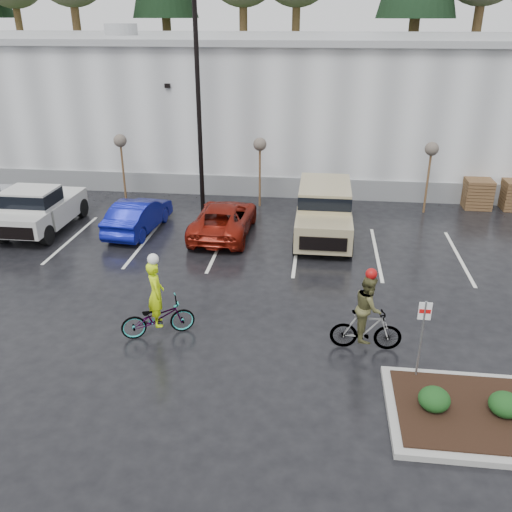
# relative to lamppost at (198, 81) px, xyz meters

# --- Properties ---
(ground) EXTENTS (120.00, 120.00, 0.00)m
(ground) POSITION_rel_lamppost_xyz_m (4.00, -12.00, -5.69)
(ground) COLOR black
(ground) RESTS_ON ground
(warehouse) EXTENTS (60.50, 15.50, 7.20)m
(warehouse) POSITION_rel_lamppost_xyz_m (4.00, 9.99, -2.04)
(warehouse) COLOR #A7A9AC
(warehouse) RESTS_ON ground
(wooded_ridge) EXTENTS (80.00, 25.00, 6.00)m
(wooded_ridge) POSITION_rel_lamppost_xyz_m (4.00, 33.00, -2.69)
(wooded_ridge) COLOR #253C19
(wooded_ridge) RESTS_ON ground
(lamppost) EXTENTS (0.50, 1.00, 9.22)m
(lamppost) POSITION_rel_lamppost_xyz_m (0.00, 0.00, 0.00)
(lamppost) COLOR black
(lamppost) RESTS_ON ground
(sapling_west) EXTENTS (0.60, 0.60, 3.20)m
(sapling_west) POSITION_rel_lamppost_xyz_m (-4.00, 1.00, -2.96)
(sapling_west) COLOR #4A2F1D
(sapling_west) RESTS_ON ground
(sapling_mid) EXTENTS (0.60, 0.60, 3.20)m
(sapling_mid) POSITION_rel_lamppost_xyz_m (2.50, 1.00, -2.96)
(sapling_mid) COLOR #4A2F1D
(sapling_mid) RESTS_ON ground
(sapling_east) EXTENTS (0.60, 0.60, 3.20)m
(sapling_east) POSITION_rel_lamppost_xyz_m (10.00, 1.00, -2.96)
(sapling_east) COLOR #4A2F1D
(sapling_east) RESTS_ON ground
(pallet_stack_a) EXTENTS (1.20, 1.20, 1.35)m
(pallet_stack_a) POSITION_rel_lamppost_xyz_m (12.50, 2.00, -5.01)
(pallet_stack_a) COLOR #4A2F1D
(pallet_stack_a) RESTS_ON ground
(shrub_a) EXTENTS (0.70, 0.70, 0.52)m
(shrub_a) POSITION_rel_lamppost_xyz_m (8.00, -13.00, -5.27)
(shrub_a) COLOR #123414
(shrub_a) RESTS_ON curb_island
(shrub_b) EXTENTS (0.70, 0.70, 0.52)m
(shrub_b) POSITION_rel_lamppost_xyz_m (9.50, -13.00, -5.27)
(shrub_b) COLOR #123414
(shrub_b) RESTS_ON curb_island
(fire_lane_sign) EXTENTS (0.30, 0.05, 2.20)m
(fire_lane_sign) POSITION_rel_lamppost_xyz_m (7.80, -11.80, -4.28)
(fire_lane_sign) COLOR gray
(fire_lane_sign) RESTS_ON ground
(pickup_white) EXTENTS (2.10, 5.20, 1.96)m
(pickup_white) POSITION_rel_lamppost_xyz_m (-6.05, -2.91, -4.71)
(pickup_white) COLOR #B9B9B5
(pickup_white) RESTS_ON ground
(car_blue) EXTENTS (1.82, 4.25, 1.36)m
(car_blue) POSITION_rel_lamppost_xyz_m (-2.08, -2.81, -5.01)
(car_blue) COLOR navy
(car_blue) RESTS_ON ground
(car_red) EXTENTS (2.29, 4.81, 1.32)m
(car_red) POSITION_rel_lamppost_xyz_m (1.47, -2.75, -5.02)
(car_red) COLOR maroon
(car_red) RESTS_ON ground
(suv_tan) EXTENTS (2.20, 5.10, 2.06)m
(suv_tan) POSITION_rel_lamppost_xyz_m (5.47, -2.62, -4.66)
(suv_tan) COLOR tan
(suv_tan) RESTS_ON ground
(cyclist_hivis) EXTENTS (2.14, 1.48, 2.46)m
(cyclist_hivis) POSITION_rel_lamppost_xyz_m (0.99, -10.50, -4.93)
(cyclist_hivis) COLOR #3F3F44
(cyclist_hivis) RESTS_ON ground
(cyclist_olive) EXTENTS (1.82, 0.88, 2.36)m
(cyclist_olive) POSITION_rel_lamppost_xyz_m (6.66, -10.51, -4.83)
(cyclist_olive) COLOR #3F3F44
(cyclist_olive) RESTS_ON ground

